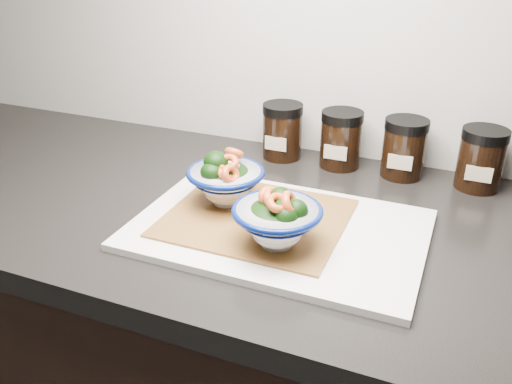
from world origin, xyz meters
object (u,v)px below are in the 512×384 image
at_px(cutting_board, 278,230).
at_px(spice_jar_a, 282,131).
at_px(spice_jar_d, 481,159).
at_px(spice_jar_c, 404,148).
at_px(bowl_right, 278,219).
at_px(spice_jar_b, 341,139).
at_px(bowl_left, 225,180).

height_order(cutting_board, spice_jar_a, spice_jar_a).
bearing_deg(spice_jar_d, spice_jar_c, 180.00).
bearing_deg(cutting_board, bowl_right, -70.90).
relative_size(bowl_right, spice_jar_b, 1.17).
bearing_deg(bowl_right, spice_jar_c, 70.54).
bearing_deg(spice_jar_b, bowl_left, -116.34).
height_order(bowl_left, spice_jar_d, same).
height_order(bowl_left, spice_jar_c, same).
relative_size(spice_jar_a, spice_jar_d, 1.00).
xyz_separation_m(cutting_board, spice_jar_a, (-0.10, 0.29, 0.05)).
bearing_deg(spice_jar_c, bowl_right, -109.46).
bearing_deg(spice_jar_b, cutting_board, -94.09).
xyz_separation_m(spice_jar_c, spice_jar_d, (0.14, 0.00, 0.00)).
xyz_separation_m(spice_jar_a, spice_jar_c, (0.25, 0.00, 0.00)).
bearing_deg(spice_jar_d, cutting_board, -133.55).
xyz_separation_m(bowl_left, spice_jar_a, (0.01, 0.26, -0.00)).
relative_size(cutting_board, spice_jar_a, 3.98).
bearing_deg(spice_jar_d, bowl_left, -146.15).
distance_m(bowl_left, spice_jar_c, 0.36).
bearing_deg(spice_jar_a, bowl_left, -91.34).
relative_size(cutting_board, spice_jar_d, 3.98).
height_order(bowl_right, spice_jar_c, bowl_right).
bearing_deg(spice_jar_d, spice_jar_b, 180.00).
bearing_deg(spice_jar_c, cutting_board, -115.96).
bearing_deg(bowl_left, bowl_right, -35.51).
distance_m(bowl_left, spice_jar_b, 0.29).
height_order(spice_jar_a, spice_jar_c, same).
xyz_separation_m(bowl_right, spice_jar_b, (0.00, 0.35, -0.00)).
relative_size(bowl_left, bowl_right, 0.99).
height_order(spice_jar_b, spice_jar_d, same).
height_order(cutting_board, bowl_right, bowl_right).
distance_m(bowl_right, spice_jar_a, 0.37).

